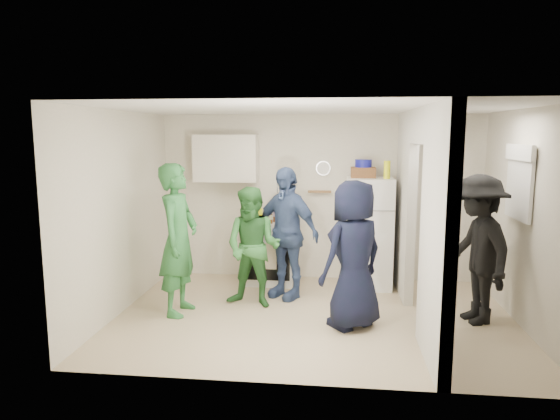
{
  "coord_description": "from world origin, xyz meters",
  "views": [
    {
      "loc": [
        0.24,
        -5.84,
        2.21
      ],
      "look_at": [
        -0.46,
        0.4,
        1.25
      ],
      "focal_mm": 32.0,
      "sensor_mm": 36.0,
      "label": 1
    }
  ],
  "objects_px": {
    "person_green_center": "(253,247)",
    "person_nook": "(478,249)",
    "fridge": "(369,233)",
    "person_green_left": "(179,239)",
    "blue_bowl": "(363,163)",
    "yellow_cup_stack_top": "(387,170)",
    "person_navy": "(354,255)",
    "stove": "(270,253)",
    "wicker_basket": "(363,172)",
    "person_denim": "(286,233)"
  },
  "relations": [
    {
      "from": "blue_bowl",
      "to": "person_navy",
      "type": "height_order",
      "value": "blue_bowl"
    },
    {
      "from": "wicker_basket",
      "to": "person_denim",
      "type": "bearing_deg",
      "value": -147.56
    },
    {
      "from": "stove",
      "to": "person_nook",
      "type": "xyz_separation_m",
      "value": [
        2.62,
        -1.31,
        0.42
      ]
    },
    {
      "from": "fridge",
      "to": "yellow_cup_stack_top",
      "type": "height_order",
      "value": "yellow_cup_stack_top"
    },
    {
      "from": "yellow_cup_stack_top",
      "to": "person_navy",
      "type": "relative_size",
      "value": 0.15
    },
    {
      "from": "fridge",
      "to": "person_denim",
      "type": "xyz_separation_m",
      "value": [
        -1.15,
        -0.62,
        0.1
      ]
    },
    {
      "from": "stove",
      "to": "person_green_left",
      "type": "height_order",
      "value": "person_green_left"
    },
    {
      "from": "person_green_left",
      "to": "person_green_center",
      "type": "distance_m",
      "value": 0.95
    },
    {
      "from": "blue_bowl",
      "to": "person_denim",
      "type": "xyz_separation_m",
      "value": [
        -1.05,
        -0.67,
        -0.9
      ]
    },
    {
      "from": "fridge",
      "to": "blue_bowl",
      "type": "xyz_separation_m",
      "value": [
        -0.1,
        0.05,
        1.0
      ]
    },
    {
      "from": "stove",
      "to": "person_nook",
      "type": "relative_size",
      "value": 0.52
    },
    {
      "from": "person_green_center",
      "to": "person_nook",
      "type": "xyz_separation_m",
      "value": [
        2.7,
        -0.26,
        0.1
      ]
    },
    {
      "from": "person_green_left",
      "to": "person_nook",
      "type": "distance_m",
      "value": 3.56
    },
    {
      "from": "fridge",
      "to": "blue_bowl",
      "type": "distance_m",
      "value": 1.01
    },
    {
      "from": "stove",
      "to": "blue_bowl",
      "type": "height_order",
      "value": "blue_bowl"
    },
    {
      "from": "person_navy",
      "to": "person_nook",
      "type": "xyz_separation_m",
      "value": [
        1.45,
        0.33,
        0.02
      ]
    },
    {
      "from": "yellow_cup_stack_top",
      "to": "wicker_basket",
      "type": "bearing_deg",
      "value": 154.89
    },
    {
      "from": "blue_bowl",
      "to": "person_navy",
      "type": "xyz_separation_m",
      "value": [
        -0.17,
        -1.66,
        -0.94
      ]
    },
    {
      "from": "fridge",
      "to": "blue_bowl",
      "type": "bearing_deg",
      "value": 153.43
    },
    {
      "from": "wicker_basket",
      "to": "person_nook",
      "type": "bearing_deg",
      "value": -46.31
    },
    {
      "from": "wicker_basket",
      "to": "person_nook",
      "type": "relative_size",
      "value": 0.2
    },
    {
      "from": "yellow_cup_stack_top",
      "to": "person_green_center",
      "type": "bearing_deg",
      "value": -152.09
    },
    {
      "from": "yellow_cup_stack_top",
      "to": "person_green_left",
      "type": "height_order",
      "value": "person_green_left"
    },
    {
      "from": "blue_bowl",
      "to": "person_nook",
      "type": "height_order",
      "value": "blue_bowl"
    },
    {
      "from": "fridge",
      "to": "yellow_cup_stack_top",
      "type": "xyz_separation_m",
      "value": [
        0.22,
        -0.1,
        0.92
      ]
    },
    {
      "from": "person_denim",
      "to": "person_navy",
      "type": "xyz_separation_m",
      "value": [
        0.88,
        -0.99,
        -0.04
      ]
    },
    {
      "from": "person_navy",
      "to": "yellow_cup_stack_top",
      "type": "bearing_deg",
      "value": -149.58
    },
    {
      "from": "yellow_cup_stack_top",
      "to": "blue_bowl",
      "type": "bearing_deg",
      "value": 154.89
    },
    {
      "from": "fridge",
      "to": "wicker_basket",
      "type": "relative_size",
      "value": 4.54
    },
    {
      "from": "wicker_basket",
      "to": "person_green_left",
      "type": "relative_size",
      "value": 0.19
    },
    {
      "from": "fridge",
      "to": "person_green_left",
      "type": "distance_m",
      "value": 2.77
    },
    {
      "from": "fridge",
      "to": "wicker_basket",
      "type": "bearing_deg",
      "value": 153.43
    },
    {
      "from": "fridge",
      "to": "stove",
      "type": "bearing_deg",
      "value": 178.81
    },
    {
      "from": "fridge",
      "to": "person_denim",
      "type": "bearing_deg",
      "value": -151.77
    },
    {
      "from": "stove",
      "to": "person_navy",
      "type": "height_order",
      "value": "person_navy"
    },
    {
      "from": "wicker_basket",
      "to": "fridge",
      "type": "bearing_deg",
      "value": -26.57
    },
    {
      "from": "stove",
      "to": "wicker_basket",
      "type": "xyz_separation_m",
      "value": [
        1.35,
        0.02,
        1.21
      ]
    },
    {
      "from": "person_denim",
      "to": "person_green_left",
      "type": "bearing_deg",
      "value": -115.75
    },
    {
      "from": "blue_bowl",
      "to": "person_green_center",
      "type": "height_order",
      "value": "blue_bowl"
    },
    {
      "from": "person_green_center",
      "to": "yellow_cup_stack_top",
      "type": "bearing_deg",
      "value": 40.71
    },
    {
      "from": "fridge",
      "to": "person_green_left",
      "type": "xyz_separation_m",
      "value": [
        -2.39,
        -1.38,
        0.14
      ]
    },
    {
      "from": "wicker_basket",
      "to": "person_navy",
      "type": "relative_size",
      "value": 0.21
    },
    {
      "from": "fridge",
      "to": "yellow_cup_stack_top",
      "type": "bearing_deg",
      "value": -24.44
    },
    {
      "from": "person_denim",
      "to": "person_navy",
      "type": "height_order",
      "value": "person_denim"
    },
    {
      "from": "stove",
      "to": "person_green_left",
      "type": "distance_m",
      "value": 1.77
    },
    {
      "from": "person_green_left",
      "to": "person_denim",
      "type": "distance_m",
      "value": 1.46
    },
    {
      "from": "blue_bowl",
      "to": "person_green_center",
      "type": "xyz_separation_m",
      "value": [
        -1.43,
        -1.08,
        -1.02
      ]
    },
    {
      "from": "yellow_cup_stack_top",
      "to": "person_green_left",
      "type": "distance_m",
      "value": 3.01
    },
    {
      "from": "yellow_cup_stack_top",
      "to": "person_denim",
      "type": "xyz_separation_m",
      "value": [
        -1.37,
        -0.52,
        -0.82
      ]
    },
    {
      "from": "person_green_center",
      "to": "person_navy",
      "type": "relative_size",
      "value": 0.91
    }
  ]
}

